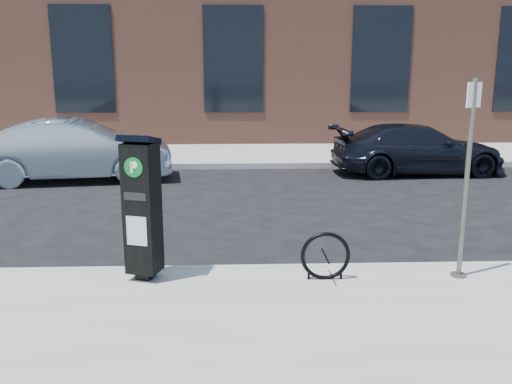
{
  "coord_description": "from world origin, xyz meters",
  "views": [
    {
      "loc": [
        0.06,
        -6.7,
        2.66
      ],
      "look_at": [
        0.33,
        0.5,
        1.03
      ],
      "focal_mm": 38.0,
      "sensor_mm": 36.0,
      "label": 1
    }
  ],
  "objects_px": {
    "parking_kiosk": "(142,206)",
    "sign_pole": "(467,182)",
    "car_dark": "(417,149)",
    "bike_rack": "(325,256)",
    "car_silver": "(76,150)"
  },
  "relations": [
    {
      "from": "bike_rack",
      "to": "car_silver",
      "type": "xyz_separation_m",
      "value": [
        -4.98,
        7.01,
        0.31
      ]
    },
    {
      "from": "parking_kiosk",
      "to": "car_dark",
      "type": "height_order",
      "value": "parking_kiosk"
    },
    {
      "from": "parking_kiosk",
      "to": "sign_pole",
      "type": "xyz_separation_m",
      "value": [
        3.89,
        -0.08,
        0.29
      ]
    },
    {
      "from": "car_dark",
      "to": "bike_rack",
      "type": "bearing_deg",
      "value": 151.46
    },
    {
      "from": "parking_kiosk",
      "to": "bike_rack",
      "type": "distance_m",
      "value": 2.3
    },
    {
      "from": "parking_kiosk",
      "to": "car_silver",
      "type": "xyz_separation_m",
      "value": [
        -2.77,
        6.88,
        -0.31
      ]
    },
    {
      "from": "parking_kiosk",
      "to": "sign_pole",
      "type": "relative_size",
      "value": 0.74
    },
    {
      "from": "bike_rack",
      "to": "sign_pole",
      "type": "bearing_deg",
      "value": 1.48
    },
    {
      "from": "sign_pole",
      "to": "car_silver",
      "type": "distance_m",
      "value": 9.65
    },
    {
      "from": "car_dark",
      "to": "sign_pole",
      "type": "bearing_deg",
      "value": 162.48
    },
    {
      "from": "sign_pole",
      "to": "car_dark",
      "type": "xyz_separation_m",
      "value": [
        1.98,
        7.6,
        -0.71
      ]
    },
    {
      "from": "parking_kiosk",
      "to": "bike_rack",
      "type": "relative_size",
      "value": 2.94
    },
    {
      "from": "car_dark",
      "to": "parking_kiosk",
      "type": "bearing_deg",
      "value": 139.08
    },
    {
      "from": "parking_kiosk",
      "to": "car_silver",
      "type": "bearing_deg",
      "value": 129.78
    },
    {
      "from": "bike_rack",
      "to": "car_silver",
      "type": "relative_size",
      "value": 0.13
    }
  ]
}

